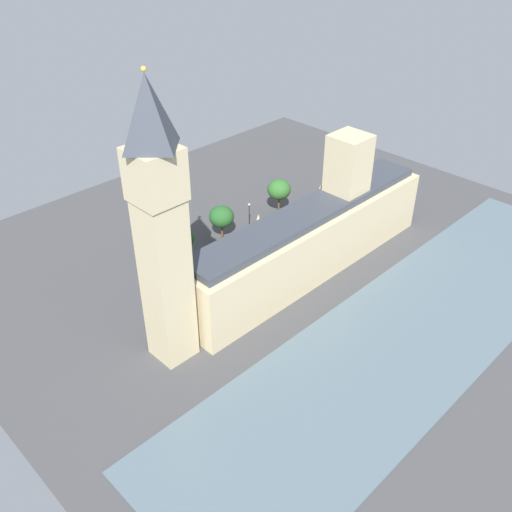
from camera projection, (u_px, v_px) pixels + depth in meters
The scene contains 12 objects.
ground_plane at pixel (300, 266), 129.02m from camera, with size 136.97×136.97×0.00m, color #424244.
river_thames at pixel (416, 327), 111.06m from camera, with size 30.12×123.28×0.25m, color slate.
parliament_building at pixel (313, 235), 124.01m from camera, with size 12.09×66.97×28.59m.
clock_tower at pixel (161, 227), 90.53m from camera, with size 7.68×7.68×52.46m.
double_decker_bus_near_tower at pixel (307, 215), 143.21m from camera, with size 2.90×10.57×4.75m.
car_black_opposite_hall at pixel (255, 240), 136.35m from camera, with size 2.18×4.52×1.74m.
car_blue_far_end at pixel (212, 269), 126.48m from camera, with size 2.17×4.44×1.74m.
pedestrian_kerbside at pixel (216, 288), 120.69m from camera, with size 0.52×0.61×1.58m.
plane_tree_midblock at pixel (222, 217), 134.93m from camera, with size 6.04×6.04×8.98m.
plane_tree_trailing at pixel (183, 239), 126.86m from camera, with size 5.22×5.22×8.47m.
plane_tree_corner at pixel (279, 190), 144.82m from camera, with size 6.07×6.07×9.88m.
street_lamp_under_trees at pixel (249, 211), 140.31m from camera, with size 0.56×0.56×6.99m.
Camera 1 is at (-68.13, 81.91, 73.50)m, focal length 39.68 mm.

